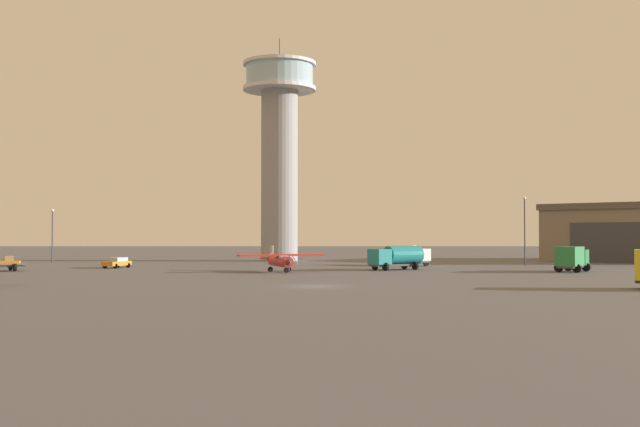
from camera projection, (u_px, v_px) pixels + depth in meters
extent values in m
plane|color=#545456|center=(314.00, 286.00, 65.40)|extent=(400.00, 400.00, 0.00)
cylinder|color=gray|center=(279.00, 176.00, 125.85)|extent=(5.97, 5.97, 27.82)
cylinder|color=silver|center=(279.00, 89.00, 126.22)|extent=(11.93, 11.93, 0.60)
cylinder|color=#99B7C6|center=(279.00, 76.00, 126.27)|extent=(10.98, 10.98, 3.55)
cylinder|color=silver|center=(279.00, 64.00, 126.32)|extent=(11.93, 11.93, 0.50)
cylinder|color=#38383D|center=(279.00, 50.00, 126.38)|extent=(0.16, 0.16, 4.00)
cube|color=#7A6B56|center=(633.00, 236.00, 124.16)|extent=(30.37, 30.02, 8.19)
cube|color=brown|center=(633.00, 207.00, 124.27)|extent=(31.21, 30.87, 1.00)
cube|color=#38383A|center=(611.00, 243.00, 116.67)|extent=(9.72, 8.47, 6.15)
cylinder|color=red|center=(280.00, 261.00, 89.74)|extent=(3.37, 6.39, 1.26)
cone|color=#38383D|center=(289.00, 262.00, 86.54)|extent=(1.14, 1.16, 0.88)
cube|color=#38383D|center=(289.00, 262.00, 86.54)|extent=(0.12, 0.09, 1.93)
cube|color=red|center=(281.00, 255.00, 89.48)|extent=(10.06, 4.93, 0.20)
cylinder|color=#B7BABF|center=(267.00, 259.00, 88.91)|extent=(0.97, 0.42, 1.38)
cylinder|color=#B7BABF|center=(294.00, 258.00, 90.03)|extent=(0.97, 0.42, 1.38)
cube|color=#99B7C6|center=(283.00, 259.00, 88.61)|extent=(1.33, 1.40, 0.71)
cone|color=red|center=(272.00, 259.00, 92.95)|extent=(1.38, 1.66, 0.94)
cube|color=#B7BABF|center=(272.00, 253.00, 92.97)|extent=(0.50, 1.09, 1.73)
cube|color=red|center=(272.00, 258.00, 92.95)|extent=(3.18, 1.91, 0.10)
cylinder|color=black|center=(286.00, 270.00, 87.43)|extent=(0.63, 0.37, 0.61)
cylinder|color=black|center=(270.00, 269.00, 89.53)|extent=(0.63, 0.37, 0.61)
cylinder|color=black|center=(289.00, 269.00, 90.30)|extent=(0.63, 0.37, 0.61)
cube|color=#38383D|center=(410.00, 261.00, 107.30)|extent=(4.96, 6.34, 0.24)
cube|color=white|center=(420.00, 255.00, 105.39)|extent=(2.84, 2.71, 1.64)
cube|color=#99B7C6|center=(424.00, 252.00, 104.70)|extent=(1.63, 1.09, 0.82)
cylinder|color=white|center=(405.00, 252.00, 108.21)|extent=(4.11, 4.76, 2.11)
cylinder|color=black|center=(426.00, 262.00, 105.96)|extent=(0.99, 0.77, 1.00)
cylinder|color=black|center=(414.00, 263.00, 104.87)|extent=(0.99, 0.77, 1.00)
cylinder|color=black|center=(406.00, 261.00, 109.45)|extent=(0.99, 0.77, 1.00)
cylinder|color=black|center=(395.00, 262.00, 108.37)|extent=(0.99, 0.77, 1.00)
cube|color=#38383D|center=(572.00, 267.00, 89.73)|extent=(4.76, 5.72, 0.24)
cube|color=#287A42|center=(577.00, 257.00, 91.43)|extent=(2.82, 2.63, 1.82)
cube|color=#99B7C6|center=(579.00, 254.00, 92.05)|extent=(1.68, 1.19, 0.91)
cube|color=#287A42|center=(569.00, 256.00, 88.99)|extent=(4.07, 4.44, 2.22)
cylinder|color=black|center=(568.00, 267.00, 91.95)|extent=(0.98, 0.80, 1.00)
cylinder|color=black|center=(586.00, 267.00, 90.76)|extent=(0.98, 0.80, 1.00)
cylinder|color=black|center=(558.00, 268.00, 88.93)|extent=(0.98, 0.80, 1.00)
cylinder|color=black|center=(577.00, 268.00, 87.73)|extent=(0.98, 0.80, 1.00)
cube|color=#38383D|center=(396.00, 265.00, 94.56)|extent=(6.97, 5.45, 0.24)
cube|color=teal|center=(380.00, 257.00, 93.18)|extent=(2.94, 3.04, 1.85)
cube|color=#99B7C6|center=(373.00, 254.00, 92.68)|extent=(1.15, 1.70, 0.92)
cylinder|color=teal|center=(403.00, 255.00, 95.22)|extent=(5.24, 4.49, 2.21)
cylinder|color=black|center=(385.00, 267.00, 92.32)|extent=(0.78, 0.99, 1.00)
cylinder|color=black|center=(375.00, 266.00, 94.07)|extent=(0.78, 0.99, 1.00)
cylinder|color=black|center=(415.00, 266.00, 94.85)|extent=(0.78, 0.99, 1.00)
cylinder|color=black|center=(404.00, 265.00, 96.60)|extent=(0.78, 0.99, 1.00)
cube|color=brown|center=(5.00, 264.00, 91.50)|extent=(4.87, 4.43, 0.16)
cube|color=#997547|center=(9.00, 260.00, 91.75)|extent=(1.33, 1.33, 0.90)
cylinder|color=black|center=(15.00, 267.00, 91.05)|extent=(0.79, 0.98, 1.00)
cylinder|color=black|center=(10.00, 266.00, 92.90)|extent=(0.79, 0.98, 1.00)
cube|color=orange|center=(116.00, 263.00, 99.79)|extent=(3.01, 4.75, 0.55)
cube|color=#99B7C6|center=(117.00, 259.00, 100.02)|extent=(2.24, 2.84, 0.50)
cylinder|color=black|center=(115.00, 266.00, 98.15)|extent=(0.66, 0.37, 0.64)
cylinder|color=black|center=(105.00, 266.00, 98.64)|extent=(0.66, 0.37, 0.64)
cylinder|color=black|center=(128.00, 265.00, 100.93)|extent=(0.66, 0.37, 0.64)
cylinder|color=black|center=(118.00, 265.00, 101.42)|extent=(0.66, 0.37, 0.64)
cylinder|color=#38383D|center=(525.00, 233.00, 107.49)|extent=(0.18, 0.18, 9.17)
sphere|color=#F9E5B2|center=(524.00, 198.00, 107.61)|extent=(0.44, 0.44, 0.44)
cylinder|color=#38383D|center=(52.00, 237.00, 117.64)|extent=(0.18, 0.18, 7.76)
sphere|color=#F9E5B2|center=(52.00, 210.00, 117.74)|extent=(0.44, 0.44, 0.44)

